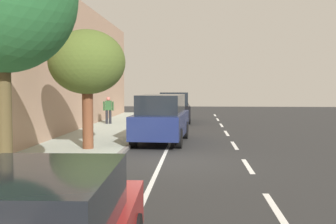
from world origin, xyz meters
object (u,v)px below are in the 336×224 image
at_px(bicycle_at_curb, 156,124).
at_px(street_tree_near_cyclist, 87,63).
at_px(pedestrian_on_phone, 108,109).
at_px(parked_pickup_black_nearest, 174,108).
at_px(parked_suv_dark_blue_second, 161,118).
at_px(cyclist_with_backpack, 153,110).

xyz_separation_m(bicycle_at_curb, street_tree_near_cyclist, (1.77, 6.89, 2.79)).
bearing_deg(pedestrian_on_phone, bicycle_at_curb, 139.12).
xyz_separation_m(parked_pickup_black_nearest, parked_suv_dark_blue_second, (-0.01, 9.72, 0.13)).
bearing_deg(parked_suv_dark_blue_second, pedestrian_on_phone, -61.92).
distance_m(bicycle_at_curb, cyclist_with_backpack, 0.86).
xyz_separation_m(street_tree_near_cyclist, pedestrian_on_phone, (1.32, -9.56, -2.15)).
bearing_deg(bicycle_at_curb, parked_pickup_black_nearest, -96.73).
bearing_deg(parked_suv_dark_blue_second, bicycle_at_curb, -81.51).
xyz_separation_m(parked_pickup_black_nearest, cyclist_with_backpack, (0.85, 4.92, 0.16)).
height_order(parked_suv_dark_blue_second, street_tree_near_cyclist, street_tree_near_cyclist).
bearing_deg(pedestrian_on_phone, parked_suv_dark_blue_second, 118.08).
xyz_separation_m(parked_suv_dark_blue_second, pedestrian_on_phone, (3.73, -7.00, -0.02)).
distance_m(parked_pickup_black_nearest, bicycle_at_curb, 5.45).
relative_size(cyclist_with_backpack, street_tree_near_cyclist, 0.41).
bearing_deg(parked_pickup_black_nearest, street_tree_near_cyclist, 78.92).
height_order(bicycle_at_curb, cyclist_with_backpack, cyclist_with_backpack).
distance_m(cyclist_with_backpack, street_tree_near_cyclist, 7.81).
height_order(parked_pickup_black_nearest, pedestrian_on_phone, parked_pickup_black_nearest).
bearing_deg(street_tree_near_cyclist, pedestrian_on_phone, -82.15).
distance_m(cyclist_with_backpack, pedestrian_on_phone, 3.62).
height_order(parked_suv_dark_blue_second, bicycle_at_curb, parked_suv_dark_blue_second).
height_order(parked_pickup_black_nearest, parked_suv_dark_blue_second, parked_suv_dark_blue_second).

